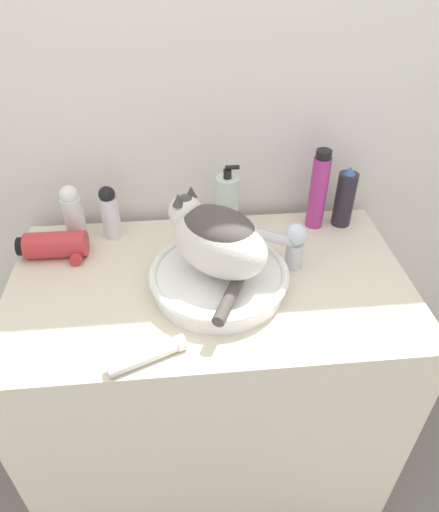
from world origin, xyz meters
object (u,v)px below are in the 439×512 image
lotion_bottle_white (73,213)px  cat (216,238)px  shampoo_bottle_tall (318,190)px  cream_tube (148,355)px  soap_pump_bottle (227,204)px  hair_dryer (57,245)px  hairspray_can_black (345,198)px  faucet (292,243)px  deodorant_stick (110,212)px

lotion_bottle_white → cat: bearing=-33.7°
shampoo_bottle_tall → cream_tube: size_ratio=1.41×
cream_tube → lotion_bottle_white: bearing=114.4°
soap_pump_bottle → cat: bearing=-101.9°
hair_dryer → hairspray_can_black: bearing=-173.4°
lotion_bottle_white → hairspray_can_black: hairspray_can_black is taller
cat → faucet: size_ratio=2.24×
hair_dryer → soap_pump_bottle: bearing=-169.3°
faucet → cream_tube: 0.46m
cream_tube → deodorant_stick: bearing=103.6°
shampoo_bottle_tall → cream_tube: 0.67m
cat → deodorant_stick: 0.38m
hairspray_can_black → hair_dryer: hairspray_can_black is taller
soap_pump_bottle → deodorant_stick: bearing=-180.0°
shampoo_bottle_tall → cat: bearing=-141.3°
lotion_bottle_white → cream_tube: (0.21, -0.47, -0.07)m
cream_tube → hair_dryer: 0.46m
lotion_bottle_white → shampoo_bottle_tall: bearing=0.0°
cat → soap_pump_bottle: size_ratio=1.64×
deodorant_stick → faucet: bearing=-22.0°
faucet → soap_pump_bottle: soap_pump_bottle is taller
cat → cream_tube: size_ratio=2.00×
shampoo_bottle_tall → lotion_bottle_white: 0.68m
cat → lotion_bottle_white: size_ratio=2.04×
hair_dryer → shampoo_bottle_tall: bearing=-172.8°
hair_dryer → faucet: bearing=170.7°
deodorant_stick → hair_dryer: (-0.14, -0.08, -0.05)m
deodorant_stick → cream_tube: size_ratio=0.94×
deodorant_stick → shampoo_bottle_tall: bearing=0.0°
cat → soap_pump_bottle: 0.26m
cat → faucet: 0.22m
soap_pump_bottle → shampoo_bottle_tall: shampoo_bottle_tall is taller
cat → soap_pump_bottle: cat is taller
hairspray_can_black → cream_tube: (-0.55, -0.47, -0.07)m
shampoo_bottle_tall → lotion_bottle_white: bearing=180.0°
faucet → lotion_bottle_white: size_ratio=0.91×
lotion_bottle_white → deodorant_stick: (0.10, 0.00, -0.00)m
faucet → lotion_bottle_white: (-0.57, 0.19, 0.00)m
faucet → cream_tube: (-0.36, -0.28, -0.06)m
cat → faucet: (0.20, 0.06, -0.07)m
faucet → soap_pump_bottle: 0.24m
cat → faucet: cat is taller
soap_pump_bottle → hair_dryer: bearing=-170.2°
shampoo_bottle_tall → cream_tube: (-0.47, -0.47, -0.10)m
hair_dryer → cream_tube: bearing=123.9°
deodorant_stick → hair_dryer: deodorant_stick is taller
soap_pump_bottle → hairspray_can_black: size_ratio=1.11×
shampoo_bottle_tall → soap_pump_bottle: bearing=180.0°
lotion_bottle_white → hairspray_can_black: (0.77, 0.00, 0.00)m
faucet → hairspray_can_black: size_ratio=0.81×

